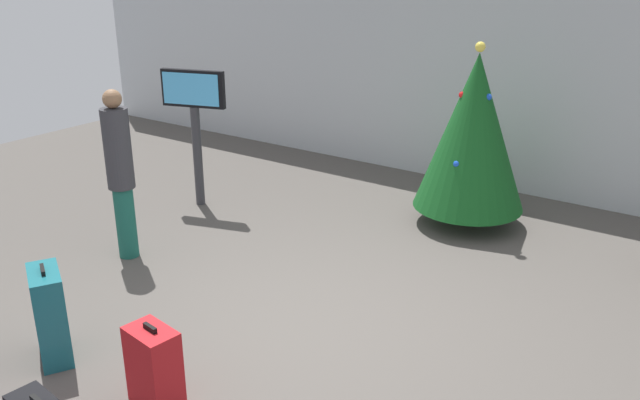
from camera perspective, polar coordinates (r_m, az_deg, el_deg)
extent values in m
plane|color=#514C47|center=(6.06, -1.36, -11.14)|extent=(16.00, 16.00, 0.00)
cube|color=#B7BCC1|center=(9.54, 15.79, 10.05)|extent=(16.00, 0.20, 3.12)
cylinder|color=#4C3319|center=(8.43, 12.50, -1.23)|extent=(0.12, 0.12, 0.24)
cone|color=#14511E|center=(8.11, 13.08, 5.72)|extent=(1.34, 1.34, 1.88)
sphere|color=#F2D84C|center=(7.92, 13.67, 12.72)|extent=(0.12, 0.12, 0.12)
sphere|color=blue|center=(8.29, 13.92, 7.38)|extent=(0.08, 0.08, 0.08)
sphere|color=blue|center=(7.92, 14.33, 8.60)|extent=(0.08, 0.08, 0.08)
sphere|color=red|center=(7.97, 12.16, 8.86)|extent=(0.08, 0.08, 0.08)
sphere|color=blue|center=(8.27, 14.15, 7.36)|extent=(0.08, 0.08, 0.08)
sphere|color=blue|center=(7.82, 11.70, 3.07)|extent=(0.08, 0.08, 0.08)
cylinder|color=#333338|center=(8.85, -10.51, 3.71)|extent=(0.12, 0.12, 1.33)
cube|color=black|center=(8.63, -10.90, 9.42)|extent=(0.84, 0.33, 0.47)
cube|color=#4CB2F2|center=(8.60, -11.11, 9.37)|extent=(0.74, 0.24, 0.40)
cylinder|color=#19594C|center=(7.57, -16.40, -1.85)|extent=(0.22, 0.22, 0.81)
cylinder|color=#333338|center=(7.30, -17.06, 4.25)|extent=(0.40, 0.40, 0.87)
sphere|color=#8C6647|center=(7.17, -17.51, 8.33)|extent=(0.20, 0.20, 0.20)
cube|color=#19606B|center=(5.93, -22.26, -9.20)|extent=(0.54, 0.45, 0.80)
cube|color=black|center=(5.74, -22.82, -5.57)|extent=(0.16, 0.11, 0.04)
cube|color=#B2191E|center=(5.18, -14.12, -13.82)|extent=(0.43, 0.31, 0.63)
cube|color=black|center=(5.00, -14.46, -10.64)|extent=(0.14, 0.05, 0.04)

